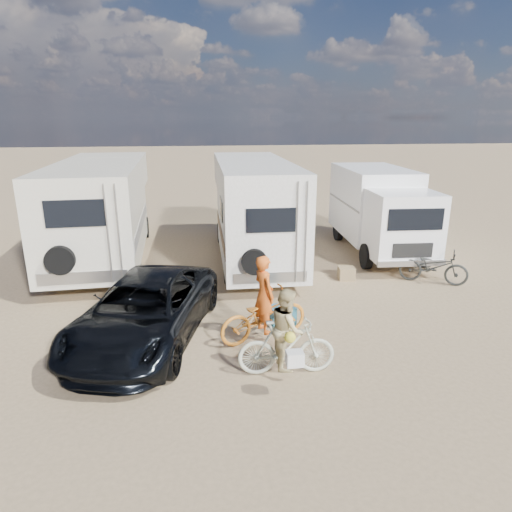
{
  "coord_description": "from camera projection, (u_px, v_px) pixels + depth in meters",
  "views": [
    {
      "loc": [
        -2.05,
        -7.56,
        4.54
      ],
      "look_at": [
        -0.54,
        2.77,
        1.3
      ],
      "focal_mm": 31.37,
      "sensor_mm": 36.0,
      "label": 1
    }
  ],
  "objects": [
    {
      "name": "ground",
      "position": [
        304.0,
        359.0,
        8.77
      ],
      "size": [
        140.0,
        140.0,
        0.0
      ],
      "primitive_type": "plane",
      "color": "#9F845F",
      "rests_on": "ground"
    },
    {
      "name": "rv_main",
      "position": [
        254.0,
        211.0,
        14.56
      ],
      "size": [
        2.41,
        7.39,
        3.23
      ],
      "primitive_type": null,
      "rotation": [
        0.0,
        0.0,
        -0.02
      ],
      "color": "white",
      "rests_on": "ground"
    },
    {
      "name": "rv_left",
      "position": [
        103.0,
        211.0,
        14.74
      ],
      "size": [
        2.84,
        8.2,
        3.18
      ],
      "primitive_type": null,
      "rotation": [
        0.0,
        0.0,
        0.04
      ],
      "color": "beige",
      "rests_on": "ground"
    },
    {
      "name": "box_truck",
      "position": [
        380.0,
        212.0,
        15.34
      ],
      "size": [
        2.49,
        5.8,
        2.85
      ],
      "primitive_type": null,
      "rotation": [
        0.0,
        0.0,
        -0.06
      ],
      "color": "white",
      "rests_on": "ground"
    },
    {
      "name": "dark_suv",
      "position": [
        145.0,
        311.0,
        9.37
      ],
      "size": [
        3.44,
        5.23,
        1.34
      ],
      "primitive_type": "imported",
      "rotation": [
        0.0,
        0.0,
        -0.28
      ],
      "color": "black",
      "rests_on": "ground"
    },
    {
      "name": "bike_man",
      "position": [
        264.0,
        316.0,
        9.45
      ],
      "size": [
        2.14,
        1.34,
        1.06
      ],
      "primitive_type": "imported",
      "rotation": [
        0.0,
        0.0,
        1.92
      ],
      "color": "#C06B1B",
      "rests_on": "ground"
    },
    {
      "name": "bike_woman",
      "position": [
        286.0,
        347.0,
        8.14
      ],
      "size": [
        1.82,
        0.61,
        1.08
      ],
      "primitive_type": "imported",
      "rotation": [
        0.0,
        0.0,
        1.51
      ],
      "color": "#B9BFA5",
      "rests_on": "ground"
    },
    {
      "name": "rider_man",
      "position": [
        264.0,
        302.0,
        9.36
      ],
      "size": [
        0.59,
        0.71,
        1.68
      ],
      "primitive_type": "imported",
      "rotation": [
        0.0,
        0.0,
        1.92
      ],
      "color": "#D85B1B",
      "rests_on": "ground"
    },
    {
      "name": "rider_woman",
      "position": [
        287.0,
        337.0,
        8.08
      ],
      "size": [
        0.61,
        0.76,
        1.49
      ],
      "primitive_type": "imported",
      "rotation": [
        0.0,
        0.0,
        1.51
      ],
      "color": "#CAB77F",
      "rests_on": "ground"
    },
    {
      "name": "bike_parked",
      "position": [
        433.0,
        267.0,
        12.69
      ],
      "size": [
        1.94,
        1.49,
        0.98
      ],
      "primitive_type": "imported",
      "rotation": [
        0.0,
        0.0,
        1.05
      ],
      "color": "#232523",
      "rests_on": "ground"
    },
    {
      "name": "cooler",
      "position": [
        283.0,
        315.0,
        10.2
      ],
      "size": [
        0.58,
        0.44,
        0.44
      ],
      "primitive_type": "cube",
      "rotation": [
        0.0,
        0.0,
        0.07
      ],
      "color": "#266886",
      "rests_on": "ground"
    },
    {
      "name": "crate",
      "position": [
        346.0,
        273.0,
        13.08
      ],
      "size": [
        0.51,
        0.51,
        0.36
      ],
      "primitive_type": "cube",
      "rotation": [
        0.0,
        0.0,
        -0.13
      ],
      "color": "olive",
      "rests_on": "ground"
    }
  ]
}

